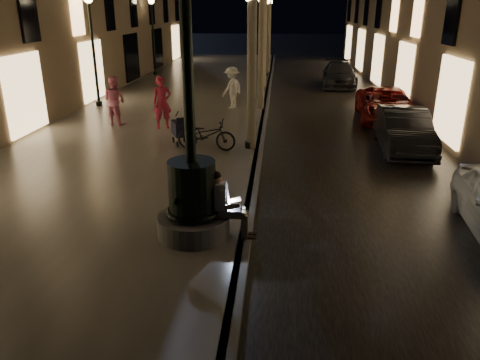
# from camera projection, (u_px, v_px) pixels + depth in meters

# --- Properties ---
(ground) EXTENTS (120.00, 120.00, 0.00)m
(ground) POSITION_uv_depth(u_px,v_px,m) (266.00, 108.00, 21.26)
(ground) COLOR black
(ground) RESTS_ON ground
(cobble_lane) EXTENTS (6.00, 45.00, 0.02)m
(cobble_lane) POSITION_uv_depth(u_px,v_px,m) (333.00, 109.00, 21.02)
(cobble_lane) COLOR black
(cobble_lane) RESTS_ON ground
(promenade) EXTENTS (8.00, 45.00, 0.20)m
(promenade) POSITION_uv_depth(u_px,v_px,m) (179.00, 105.00, 21.54)
(promenade) COLOR #66615A
(promenade) RESTS_ON ground
(curb_strip) EXTENTS (0.25, 45.00, 0.20)m
(curb_strip) POSITION_uv_depth(u_px,v_px,m) (266.00, 106.00, 21.22)
(curb_strip) COLOR #59595B
(curb_strip) RESTS_ON ground
(fountain_lamppost) EXTENTS (1.40, 1.40, 5.21)m
(fountain_lamppost) POSITION_uv_depth(u_px,v_px,m) (192.00, 186.00, 8.78)
(fountain_lamppost) COLOR #59595B
(fountain_lamppost) RESTS_ON promenade
(seated_man_laptop) EXTENTS (0.94, 0.32, 1.32)m
(seated_man_laptop) POSITION_uv_depth(u_px,v_px,m) (225.00, 202.00, 8.84)
(seated_man_laptop) COLOR tan
(seated_man_laptop) RESTS_ON promenade
(lamp_curb_a) EXTENTS (0.36, 0.36, 4.81)m
(lamp_curb_a) POSITION_uv_depth(u_px,v_px,m) (250.00, 48.00, 13.62)
(lamp_curb_a) COLOR black
(lamp_curb_a) RESTS_ON promenade
(lamp_curb_b) EXTENTS (0.36, 0.36, 4.81)m
(lamp_curb_b) POSITION_uv_depth(u_px,v_px,m) (261.00, 33.00, 21.08)
(lamp_curb_b) COLOR black
(lamp_curb_b) RESTS_ON promenade
(lamp_curb_c) EXTENTS (0.36, 0.36, 4.81)m
(lamp_curb_c) POSITION_uv_depth(u_px,v_px,m) (267.00, 26.00, 28.55)
(lamp_curb_c) COLOR black
(lamp_curb_c) RESTS_ON promenade
(lamp_curb_d) EXTENTS (0.36, 0.36, 4.81)m
(lamp_curb_d) POSITION_uv_depth(u_px,v_px,m) (270.00, 21.00, 36.02)
(lamp_curb_d) COLOR black
(lamp_curb_d) RESTS_ON promenade
(lamp_left_b) EXTENTS (0.36, 0.36, 4.81)m
(lamp_left_b) POSITION_uv_depth(u_px,v_px,m) (92.00, 35.00, 19.77)
(lamp_left_b) COLOR black
(lamp_left_b) RESTS_ON promenade
(lamp_left_c) EXTENTS (0.36, 0.36, 4.81)m
(lamp_left_c) POSITION_uv_depth(u_px,v_px,m) (153.00, 25.00, 29.10)
(lamp_left_c) COLOR black
(lamp_left_c) RESTS_ON promenade
(stroller) EXTENTS (0.70, 1.02, 1.06)m
(stroller) POSITION_uv_depth(u_px,v_px,m) (180.00, 129.00, 14.82)
(stroller) COLOR black
(stroller) RESTS_ON promenade
(car_second) EXTENTS (1.65, 4.14, 1.34)m
(car_second) POSITION_uv_depth(u_px,v_px,m) (404.00, 130.00, 14.85)
(car_second) COLOR black
(car_second) RESTS_ON ground
(car_third) EXTENTS (2.44, 4.78, 1.29)m
(car_third) POSITION_uv_depth(u_px,v_px,m) (386.00, 105.00, 18.79)
(car_third) COLOR maroon
(car_third) RESTS_ON ground
(car_rear) EXTENTS (2.22, 4.77, 1.35)m
(car_rear) POSITION_uv_depth(u_px,v_px,m) (339.00, 74.00, 26.89)
(car_rear) COLOR #28282D
(car_rear) RESTS_ON ground
(pedestrian_red) EXTENTS (0.79, 0.65, 1.86)m
(pedestrian_red) POSITION_uv_depth(u_px,v_px,m) (162.00, 103.00, 16.72)
(pedestrian_red) COLOR #AC223B
(pedestrian_red) RESTS_ON promenade
(pedestrian_pink) EXTENTS (1.07, 0.96, 1.80)m
(pedestrian_pink) POSITION_uv_depth(u_px,v_px,m) (115.00, 100.00, 17.25)
(pedestrian_pink) COLOR pink
(pedestrian_pink) RESTS_ON promenade
(pedestrian_white) EXTENTS (1.17, 1.31, 1.76)m
(pedestrian_white) POSITION_uv_depth(u_px,v_px,m) (232.00, 88.00, 20.07)
(pedestrian_white) COLOR white
(pedestrian_white) RESTS_ON promenade
(bicycle) EXTENTS (1.86, 0.78, 0.95)m
(bicycle) POSITION_uv_depth(u_px,v_px,m) (206.00, 135.00, 14.30)
(bicycle) COLOR black
(bicycle) RESTS_ON promenade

